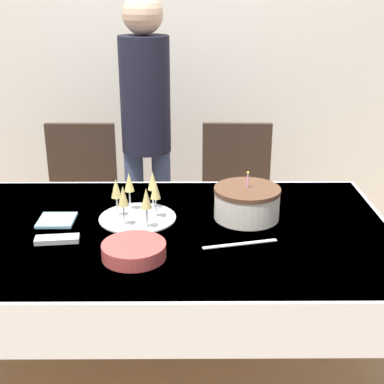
% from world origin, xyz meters
% --- Properties ---
extents(ground_plane, '(12.00, 12.00, 0.00)m').
position_xyz_m(ground_plane, '(0.00, 0.00, 0.00)').
color(ground_plane, '#93704C').
extents(wall_back, '(8.00, 0.05, 2.70)m').
position_xyz_m(wall_back, '(0.00, 1.63, 1.35)').
color(wall_back, silver).
rests_on(wall_back, ground_plane).
extents(dining_table, '(2.04, 1.12, 0.76)m').
position_xyz_m(dining_table, '(0.00, 0.00, 0.66)').
color(dining_table, white).
rests_on(dining_table, ground_plane).
extents(dining_chair_far_left, '(0.43, 0.43, 0.96)m').
position_xyz_m(dining_chair_far_left, '(-0.45, 0.88, 0.53)').
color(dining_chair_far_left, '#38281E').
rests_on(dining_chair_far_left, ground_plane).
extents(dining_chair_far_right, '(0.43, 0.43, 0.96)m').
position_xyz_m(dining_chair_far_right, '(0.45, 0.88, 0.53)').
color(dining_chair_far_right, '#38281E').
rests_on(dining_chair_far_right, ground_plane).
extents(birthday_cake, '(0.28, 0.28, 0.21)m').
position_xyz_m(birthday_cake, '(0.43, 0.11, 0.83)').
color(birthday_cake, silver).
rests_on(birthday_cake, dining_table).
extents(champagne_tray, '(0.33, 0.33, 0.18)m').
position_xyz_m(champagne_tray, '(-0.04, 0.10, 0.85)').
color(champagne_tray, silver).
rests_on(champagne_tray, dining_table).
extents(plate_stack_main, '(0.24, 0.24, 0.06)m').
position_xyz_m(plate_stack_main, '(-0.02, -0.25, 0.79)').
color(plate_stack_main, '#CC4C47').
rests_on(plate_stack_main, dining_table).
extents(cake_knife, '(0.30, 0.09, 0.00)m').
position_xyz_m(cake_knife, '(0.38, -0.15, 0.77)').
color(cake_knife, silver).
rests_on(cake_knife, dining_table).
extents(fork_pile, '(0.18, 0.08, 0.02)m').
position_xyz_m(fork_pile, '(-0.34, -0.12, 0.77)').
color(fork_pile, silver).
rests_on(fork_pile, dining_table).
extents(napkin_pile, '(0.15, 0.15, 0.01)m').
position_xyz_m(napkin_pile, '(-0.38, 0.07, 0.77)').
color(napkin_pile, '#8CC6E0').
rests_on(napkin_pile, dining_table).
extents(person_standing, '(0.28, 0.28, 1.67)m').
position_xyz_m(person_standing, '(-0.06, 0.97, 1.01)').
color(person_standing, '#3F4C72').
rests_on(person_standing, ground_plane).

